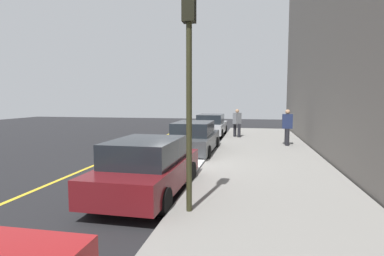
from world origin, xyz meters
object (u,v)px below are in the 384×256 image
(parked_car_charcoal, at_px, (194,138))
(pedestrian_grey_coat, at_px, (237,122))
(pedestrian_navy_coat, at_px, (287,126))
(parked_car_silver, at_px, (211,125))
(traffic_light_pole, at_px, (189,64))
(parked_car_maroon, at_px, (148,167))

(parked_car_charcoal, height_order, pedestrian_grey_coat, pedestrian_grey_coat)
(pedestrian_grey_coat, xyz_separation_m, pedestrian_navy_coat, (-3.02, -2.72, 0.05))
(pedestrian_grey_coat, height_order, pedestrian_navy_coat, pedestrian_navy_coat)
(parked_car_silver, distance_m, pedestrian_navy_coat, 6.30)
(parked_car_silver, distance_m, pedestrian_grey_coat, 2.28)
(parked_car_silver, distance_m, traffic_light_pole, 14.87)
(pedestrian_navy_coat, height_order, traffic_light_pole, traffic_light_pole)
(parked_car_silver, bearing_deg, traffic_light_pole, -174.33)
(parked_car_charcoal, relative_size, pedestrian_navy_coat, 2.58)
(parked_car_silver, xyz_separation_m, pedestrian_grey_coat, (-1.32, -1.82, 0.33))
(parked_car_charcoal, distance_m, pedestrian_grey_coat, 6.01)
(parked_car_silver, xyz_separation_m, pedestrian_navy_coat, (-4.35, -4.55, 0.38))
(pedestrian_navy_coat, relative_size, traffic_light_pole, 0.40)
(traffic_light_pole, bearing_deg, parked_car_charcoal, 9.83)
(parked_car_maroon, relative_size, parked_car_silver, 0.94)
(parked_car_maroon, height_order, parked_car_charcoal, same)
(pedestrian_grey_coat, relative_size, pedestrian_navy_coat, 0.95)
(parked_car_maroon, distance_m, parked_car_silver, 13.31)
(pedestrian_navy_coat, xyz_separation_m, traffic_light_pole, (-10.23, 3.10, 2.12))
(parked_car_charcoal, relative_size, parked_car_silver, 1.01)
(parked_car_charcoal, xyz_separation_m, pedestrian_navy_coat, (2.74, -4.40, 0.38))
(parked_car_maroon, height_order, pedestrian_grey_coat, pedestrian_grey_coat)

